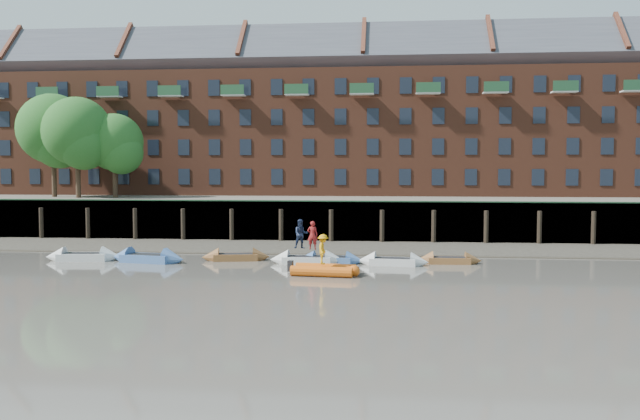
# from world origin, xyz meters

# --- Properties ---
(ground) EXTENTS (220.00, 220.00, 0.00)m
(ground) POSITION_xyz_m (0.00, 0.00, 0.00)
(ground) COLOR #605B52
(ground) RESTS_ON ground
(foreshore) EXTENTS (110.00, 8.00, 0.50)m
(foreshore) POSITION_xyz_m (0.00, 18.00, 0.00)
(foreshore) COLOR #3D382F
(foreshore) RESTS_ON ground
(mud_band) EXTENTS (110.00, 1.60, 0.10)m
(mud_band) POSITION_xyz_m (0.00, 14.60, 0.00)
(mud_band) COLOR #4C4336
(mud_band) RESTS_ON ground
(river_wall) EXTENTS (110.00, 1.23, 3.30)m
(river_wall) POSITION_xyz_m (-0.00, 22.38, 1.59)
(river_wall) COLOR #2D2A26
(river_wall) RESTS_ON ground
(bank_terrace) EXTENTS (110.00, 28.00, 3.20)m
(bank_terrace) POSITION_xyz_m (0.00, 36.00, 1.60)
(bank_terrace) COLOR #5E594D
(bank_terrace) RESTS_ON ground
(apartment_terrace) EXTENTS (80.60, 15.56, 20.98)m
(apartment_terrace) POSITION_xyz_m (-0.00, 36.99, 12.82)
(apartment_terrace) COLOR brown
(apartment_terrace) RESTS_ON bank_terrace
(tree_cluster) EXTENTS (11.76, 7.74, 9.40)m
(tree_cluster) POSITION_xyz_m (-25.62, 27.35, 9.00)
(tree_cluster) COLOR #3A281C
(tree_cluster) RESTS_ON bank_terrace
(rowboat_0) EXTENTS (4.91, 1.99, 1.38)m
(rowboat_0) POSITION_xyz_m (-16.88, 9.93, 0.24)
(rowboat_0) COLOR silver
(rowboat_0) RESTS_ON ground
(rowboat_1) EXTENTS (5.13, 2.28, 1.44)m
(rowboat_1) POSITION_xyz_m (-12.54, 9.64, 0.25)
(rowboat_1) COLOR #456AA5
(rowboat_1) RESTS_ON ground
(rowboat_2) EXTENTS (4.49, 2.07, 1.26)m
(rowboat_2) POSITION_xyz_m (-7.21, 10.97, 0.22)
(rowboat_2) COLOR brown
(rowboat_2) RESTS_ON ground
(rowboat_3) EXTENTS (4.64, 1.36, 1.35)m
(rowboat_3) POSITION_xyz_m (-2.49, 9.95, 0.24)
(rowboat_3) COLOR silver
(rowboat_3) RESTS_ON ground
(rowboat_4) EXTENTS (4.20, 1.57, 1.19)m
(rowboat_4) POSITION_xyz_m (-1.08, 10.35, 0.21)
(rowboat_4) COLOR #456AA5
(rowboat_4) RESTS_ON ground
(rowboat_5) EXTENTS (4.43, 1.69, 1.25)m
(rowboat_5) POSITION_xyz_m (2.78, 9.93, 0.22)
(rowboat_5) COLOR silver
(rowboat_5) RESTS_ON ground
(rowboat_6) EXTENTS (3.99, 1.22, 1.15)m
(rowboat_6) POSITION_xyz_m (6.23, 10.93, 0.20)
(rowboat_6) COLOR brown
(rowboat_6) RESTS_ON ground
(rib_tender) EXTENTS (3.82, 2.14, 0.65)m
(rib_tender) POSITION_xyz_m (-0.91, 5.75, 0.28)
(rib_tender) COLOR #DD5D13
(rib_tender) RESTS_ON ground
(person_rower_a) EXTENTS (0.65, 0.44, 1.75)m
(person_rower_a) POSITION_xyz_m (-2.15, 9.90, 1.78)
(person_rower_a) COLOR maroon
(person_rower_a) RESTS_ON rowboat_3
(person_rower_b) EXTENTS (1.03, 0.89, 1.83)m
(person_rower_b) POSITION_xyz_m (-2.91, 10.22, 1.82)
(person_rower_b) COLOR #19233F
(person_rower_b) RESTS_ON rowboat_3
(person_rib_crew) EXTENTS (0.63, 1.08, 1.66)m
(person_rib_crew) POSITION_xyz_m (-1.10, 5.80, 1.44)
(person_rib_crew) COLOR orange
(person_rib_crew) RESTS_ON rib_tender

